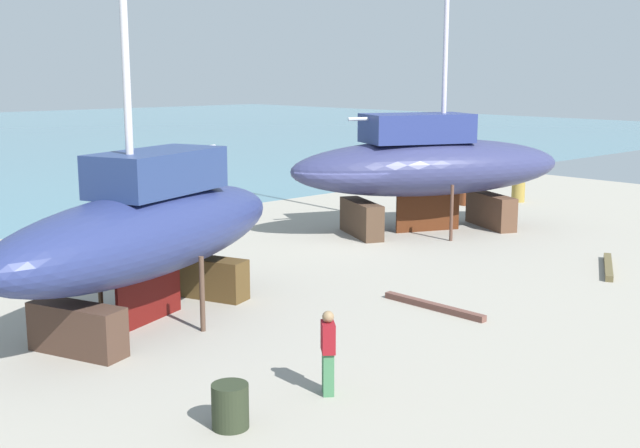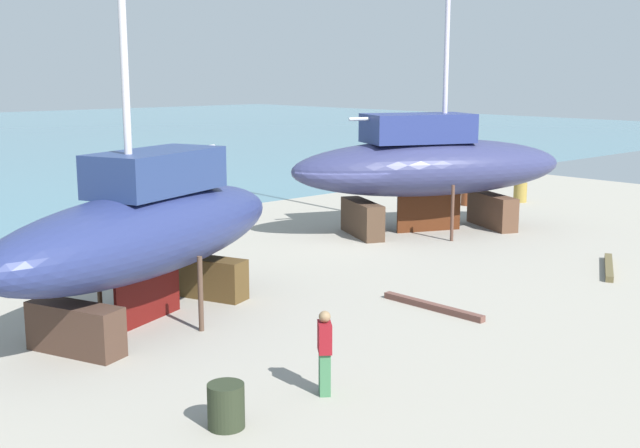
% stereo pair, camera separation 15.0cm
% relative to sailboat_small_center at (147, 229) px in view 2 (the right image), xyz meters
% --- Properties ---
extents(ground_plane, '(44.64, 44.64, 0.00)m').
position_rel_sailboat_small_center_xyz_m(ground_plane, '(9.84, 1.05, -2.27)').
color(ground_plane, '#9B9588').
extents(sailboat_small_center, '(10.09, 6.04, 16.64)m').
position_rel_sailboat_small_center_xyz_m(sailboat_small_center, '(0.00, 0.00, 0.00)').
color(sailboat_small_center, '#452F24').
rests_on(sailboat_small_center, ground).
extents(sailboat_far_slipway, '(11.28, 7.57, 16.26)m').
position_rel_sailboat_small_center_xyz_m(sailboat_far_slipway, '(13.56, 2.67, 0.24)').
color(sailboat_far_slipway, brown).
rests_on(sailboat_far_slipway, ground).
extents(worker, '(0.46, 0.50, 1.61)m').
position_rel_sailboat_small_center_xyz_m(worker, '(0.09, -6.10, -1.44)').
color(worker, '#3B7149').
rests_on(worker, ground).
extents(barrel_by_slipway, '(0.86, 0.86, 0.77)m').
position_rel_sailboat_small_center_xyz_m(barrel_by_slipway, '(-2.10, -6.02, -1.88)').
color(barrel_by_slipway, '#272F1F').
rests_on(barrel_by_slipway, ground).
extents(barrel_rust_near, '(0.77, 0.77, 0.85)m').
position_rel_sailboat_small_center_xyz_m(barrel_rust_near, '(19.58, 5.37, -1.85)').
color(barrel_rust_near, brown).
rests_on(barrel_rust_near, ground).
extents(barrel_rust_far, '(0.86, 0.86, 0.90)m').
position_rel_sailboat_small_center_xyz_m(barrel_rust_far, '(22.17, 4.28, -1.82)').
color(barrel_rust_far, olive).
rests_on(barrel_rust_far, ground).
extents(barrel_ochre, '(0.67, 0.67, 0.86)m').
position_rel_sailboat_small_center_xyz_m(barrel_ochre, '(2.25, 6.86, -1.84)').
color(barrel_ochre, brown).
rests_on(barrel_ochre, ground).
extents(timber_short_cross, '(0.29, 3.07, 0.16)m').
position_rel_sailboat_small_center_xyz_m(timber_short_cross, '(5.78, -3.99, -2.19)').
color(timber_short_cross, brown).
rests_on(timber_short_cross, ground).
extents(timber_long_fore, '(2.89, 1.71, 0.18)m').
position_rel_sailboat_small_center_xyz_m(timber_long_fore, '(12.96, -4.99, -2.18)').
color(timber_long_fore, brown).
rests_on(timber_long_fore, ground).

